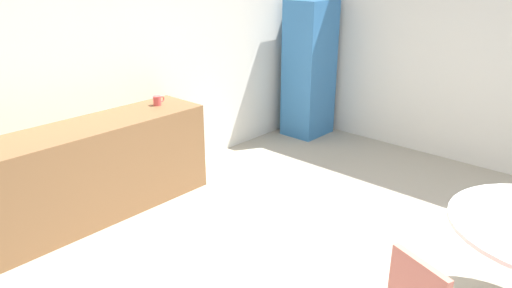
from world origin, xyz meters
TOP-DOWN VIEW (x-y plane):
  - wall_back at (0.00, 3.00)m, footprint 6.00×0.10m
  - counter_block at (-0.72, 2.65)m, footprint 2.31×0.60m
  - locker_cabinet at (2.55, 2.55)m, footprint 0.60×0.50m
  - mug_white at (0.13, 2.70)m, footprint 0.13×0.08m

SIDE VIEW (x-z plane):
  - counter_block at x=-0.72m, z-range 0.00..0.90m
  - locker_cabinet at x=2.55m, z-range 0.00..1.83m
  - mug_white at x=0.13m, z-range 0.90..1.00m
  - wall_back at x=0.00m, z-range 0.00..2.60m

